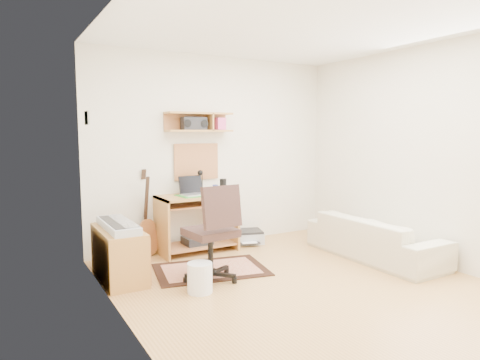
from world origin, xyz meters
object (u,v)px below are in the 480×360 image
cabinet (119,254)px  printer (246,237)px  task_chair (210,232)px  desk (197,223)px  sofa (375,231)px

cabinet → printer: 2.06m
task_chair → printer: bearing=40.5°
printer → task_chair: bearing=-117.0°
printer → desk: bearing=-159.0°
desk → sofa: size_ratio=0.56×
desk → cabinet: bearing=-154.0°
printer → sofa: bearing=-37.5°
cabinet → sofa: bearing=-15.3°
task_chair → printer: 1.66m
desk → sofa: bearing=-37.5°
sofa → cabinet: bearing=74.7°
task_chair → sofa: 2.16m
cabinet → sofa: size_ratio=0.51×
task_chair → desk: bearing=67.8°
cabinet → printer: (1.95, 0.62, -0.19)m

